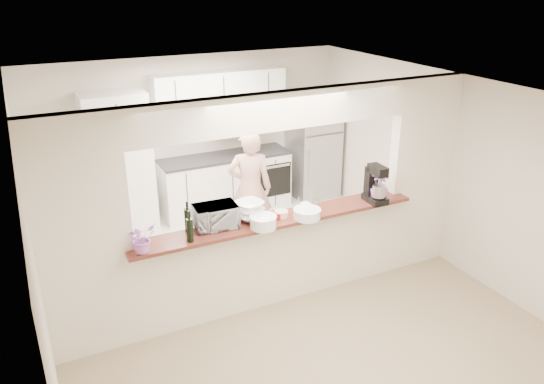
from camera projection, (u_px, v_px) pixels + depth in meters
floor at (276, 299)px, 6.37m from camera, size 6.00×6.00×0.00m
tile_overlay at (228, 244)px, 7.65m from camera, size 5.00×2.90×0.01m
partition at (276, 184)px, 5.80m from camera, size 5.00×0.15×2.50m
bar_counter at (276, 257)px, 6.14m from camera, size 3.40×0.38×1.09m
kitchen_cabinets at (186, 159)px, 8.18m from camera, size 3.15×0.62×2.25m
refrigerator at (313, 148)px, 9.08m from camera, size 0.75×0.70×1.70m
flower_left at (142, 238)px, 5.14m from camera, size 0.34×0.32×0.30m
wine_bottle_a at (190, 230)px, 5.35m from camera, size 0.07×0.07×0.34m
wine_bottle_b at (188, 220)px, 5.55m from camera, size 0.07×0.07×0.35m
toaster_oven at (215, 216)px, 5.66m from camera, size 0.47×0.33×0.25m
serving_bowls at (250, 211)px, 5.83m from camera, size 0.36×0.36×0.22m
plate_stack_a at (263, 222)px, 5.67m from camera, size 0.29×0.29×0.13m
plate_stack_b at (307, 214)px, 5.89m from camera, size 0.31×0.31×0.11m
red_bowl at (275, 215)px, 5.90m from camera, size 0.15×0.15×0.07m
tan_bowl at (281, 214)px, 5.93m from camera, size 0.15×0.15×0.07m
utensil_caddy at (309, 201)px, 6.14m from camera, size 0.25×0.19×0.21m
stand_mixer at (375, 185)px, 6.27m from camera, size 0.21×0.33×0.46m
flower_right at (379, 186)px, 6.29m from camera, size 0.23×0.23×0.39m
person at (250, 189)px, 7.38m from camera, size 0.72×0.61×1.68m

